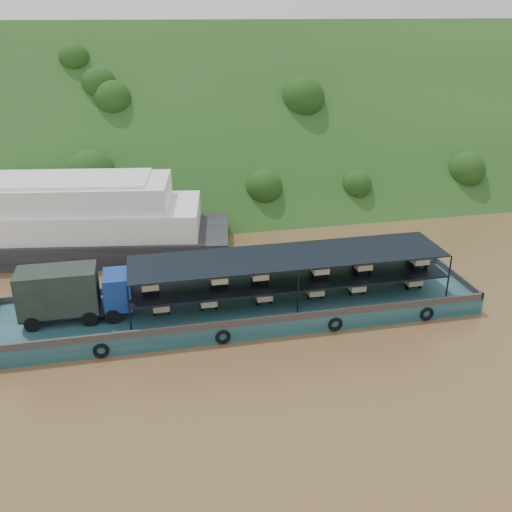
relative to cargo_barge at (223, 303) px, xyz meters
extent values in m
plane|color=brown|center=(5.20, 0.49, -1.25)|extent=(160.00, 160.00, 0.00)
cube|color=#173B15|center=(5.20, 36.49, -1.25)|extent=(140.00, 39.60, 39.60)
cube|color=#133743|center=(1.40, 0.02, -0.65)|extent=(35.00, 7.00, 1.20)
cube|color=#592D19|center=(1.40, 3.42, 0.20)|extent=(35.00, 0.20, 0.50)
cube|color=#592D19|center=(1.40, -3.38, 0.20)|extent=(35.00, 0.20, 0.50)
cube|color=#592D19|center=(18.80, 0.02, 0.20)|extent=(0.20, 7.00, 0.50)
torus|color=black|center=(-8.60, -3.53, -0.70)|extent=(1.06, 0.26, 1.06)
torus|color=black|center=(-0.60, -3.53, -0.70)|extent=(1.06, 0.26, 1.06)
torus|color=black|center=(7.40, -3.53, -0.70)|extent=(1.06, 0.26, 1.06)
torus|color=black|center=(14.40, -3.53, -0.70)|extent=(1.06, 0.26, 1.06)
cylinder|color=black|center=(-12.97, -1.13, 0.49)|extent=(1.09, 0.39, 1.08)
cylinder|color=black|center=(-12.94, 1.15, 0.49)|extent=(1.09, 0.39, 1.08)
cylinder|color=black|center=(-9.28, -1.17, 0.49)|extent=(1.09, 0.39, 1.08)
cylinder|color=black|center=(-9.26, 1.10, 0.49)|extent=(1.09, 0.39, 1.08)
cylinder|color=black|center=(-7.77, -1.19, 0.49)|extent=(1.09, 0.39, 1.08)
cylinder|color=black|center=(-7.74, 1.09, 0.49)|extent=(1.09, 0.39, 1.08)
cube|color=black|center=(-10.14, -0.02, 0.65)|extent=(7.40, 2.48, 0.22)
cube|color=navy|center=(-7.32, -0.06, 1.90)|extent=(1.88, 2.63, 2.39)
cube|color=black|center=(-6.40, -0.07, 2.33)|extent=(0.09, 2.17, 0.98)
cube|color=black|center=(-11.22, -0.01, 2.22)|extent=(5.24, 2.67, 3.04)
cube|color=black|center=(4.90, 0.02, 1.61)|extent=(23.00, 5.00, 0.12)
cube|color=black|center=(4.90, 0.02, 3.25)|extent=(23.00, 5.00, 0.08)
cylinder|color=black|center=(-6.60, -2.48, 1.60)|extent=(0.12, 0.12, 3.30)
cylinder|color=black|center=(-6.60, 2.52, 1.60)|extent=(0.12, 0.12, 3.30)
cylinder|color=black|center=(4.90, -2.48, 1.60)|extent=(0.12, 0.12, 3.30)
cylinder|color=black|center=(4.90, 2.52, 1.60)|extent=(0.12, 0.12, 3.30)
cylinder|color=black|center=(16.40, -2.48, 1.60)|extent=(0.12, 0.12, 3.30)
cylinder|color=black|center=(16.40, 2.52, 1.60)|extent=(0.12, 0.12, 3.30)
cylinder|color=black|center=(-4.49, 1.07, 0.21)|extent=(0.12, 0.52, 0.52)
cylinder|color=black|center=(-4.99, -0.73, 0.21)|extent=(0.14, 0.52, 0.52)
cylinder|color=black|center=(-3.99, -0.73, 0.21)|extent=(0.14, 0.52, 0.52)
cube|color=#C5AF8B|center=(-4.49, -0.38, 0.55)|extent=(1.15, 1.50, 0.44)
cube|color=red|center=(-4.49, 0.77, 0.73)|extent=(0.55, 0.80, 0.80)
cube|color=red|center=(-4.49, 0.57, 1.23)|extent=(0.50, 0.10, 0.10)
cylinder|color=black|center=(-1.14, 1.07, 0.21)|extent=(0.12, 0.52, 0.52)
cylinder|color=black|center=(-1.64, -0.73, 0.21)|extent=(0.14, 0.52, 0.52)
cylinder|color=black|center=(-0.64, -0.73, 0.21)|extent=(0.14, 0.52, 0.52)
cube|color=beige|center=(-1.14, -0.38, 0.55)|extent=(1.15, 1.50, 0.44)
cube|color=#B9240C|center=(-1.14, 0.77, 0.73)|extent=(0.55, 0.80, 0.80)
cube|color=#B9240C|center=(-1.14, 0.57, 1.23)|extent=(0.50, 0.10, 0.10)
cylinder|color=black|center=(2.89, 1.07, 0.21)|extent=(0.12, 0.52, 0.52)
cylinder|color=black|center=(2.39, -0.73, 0.21)|extent=(0.14, 0.52, 0.52)
cylinder|color=black|center=(3.39, -0.73, 0.21)|extent=(0.14, 0.52, 0.52)
cube|color=beige|center=(2.89, -0.38, 0.55)|extent=(1.15, 1.50, 0.44)
cube|color=#B6110C|center=(2.89, 0.77, 0.73)|extent=(0.55, 0.80, 0.80)
cube|color=#B6110C|center=(2.89, 0.57, 1.23)|extent=(0.50, 0.10, 0.10)
cylinder|color=black|center=(6.78, 1.07, 0.21)|extent=(0.12, 0.52, 0.52)
cylinder|color=black|center=(6.28, -0.73, 0.21)|extent=(0.14, 0.52, 0.52)
cylinder|color=black|center=(7.28, -0.73, 0.21)|extent=(0.14, 0.52, 0.52)
cube|color=beige|center=(6.78, -0.38, 0.55)|extent=(1.15, 1.50, 0.44)
cube|color=#B1130B|center=(6.78, 0.77, 0.73)|extent=(0.55, 0.80, 0.80)
cube|color=#B1130B|center=(6.78, 0.57, 1.23)|extent=(0.50, 0.10, 0.10)
cylinder|color=black|center=(10.04, 1.07, 0.21)|extent=(0.12, 0.52, 0.52)
cylinder|color=black|center=(9.54, -0.73, 0.21)|extent=(0.14, 0.52, 0.52)
cylinder|color=black|center=(10.54, -0.73, 0.21)|extent=(0.14, 0.52, 0.52)
cube|color=beige|center=(10.04, -0.38, 0.55)|extent=(1.15, 1.50, 0.44)
cube|color=red|center=(10.04, 0.77, 0.73)|extent=(0.55, 0.80, 0.80)
cube|color=red|center=(10.04, 0.57, 1.23)|extent=(0.50, 0.10, 0.10)
cylinder|color=black|center=(14.62, 1.07, 0.21)|extent=(0.12, 0.52, 0.52)
cylinder|color=black|center=(14.12, -0.73, 0.21)|extent=(0.14, 0.52, 0.52)
cylinder|color=black|center=(15.12, -0.73, 0.21)|extent=(0.14, 0.52, 0.52)
cube|color=#C7B48D|center=(14.62, -0.38, 0.55)|extent=(1.15, 1.50, 0.44)
cube|color=red|center=(14.62, 0.77, 0.73)|extent=(0.55, 0.80, 0.80)
cube|color=red|center=(14.62, 0.57, 1.23)|extent=(0.50, 0.10, 0.10)
cylinder|color=black|center=(-5.12, 1.07, 1.93)|extent=(0.12, 0.52, 0.52)
cylinder|color=black|center=(-5.62, -0.73, 1.93)|extent=(0.14, 0.52, 0.52)
cylinder|color=black|center=(-4.62, -0.73, 1.93)|extent=(0.14, 0.52, 0.52)
cube|color=#C3B38A|center=(-5.12, -0.38, 2.27)|extent=(1.15, 1.50, 0.44)
cube|color=#B3280B|center=(-5.12, 0.77, 2.45)|extent=(0.55, 0.80, 0.80)
cube|color=#B3280B|center=(-5.12, 0.57, 2.95)|extent=(0.50, 0.10, 0.10)
cylinder|color=black|center=(-0.35, 1.07, 1.93)|extent=(0.12, 0.52, 0.52)
cylinder|color=black|center=(-0.85, -0.73, 1.93)|extent=(0.14, 0.52, 0.52)
cylinder|color=black|center=(0.15, -0.73, 1.93)|extent=(0.14, 0.52, 0.52)
cube|color=beige|center=(-0.35, -0.38, 2.27)|extent=(1.15, 1.50, 0.44)
cube|color=#C7BD8D|center=(-0.35, 0.77, 2.45)|extent=(0.55, 0.80, 0.80)
cube|color=#C7BD8D|center=(-0.35, 0.57, 2.95)|extent=(0.50, 0.10, 0.10)
cylinder|color=black|center=(2.58, 1.07, 1.93)|extent=(0.12, 0.52, 0.52)
cylinder|color=black|center=(2.08, -0.73, 1.93)|extent=(0.14, 0.52, 0.52)
cylinder|color=black|center=(3.08, -0.73, 1.93)|extent=(0.14, 0.52, 0.52)
cube|color=beige|center=(2.58, -0.38, 2.27)|extent=(1.15, 1.50, 0.44)
cube|color=red|center=(2.58, 0.77, 2.45)|extent=(0.55, 0.80, 0.80)
cube|color=red|center=(2.58, 0.57, 2.95)|extent=(0.50, 0.10, 0.10)
cylinder|color=black|center=(7.07, 1.07, 1.93)|extent=(0.12, 0.52, 0.52)
cylinder|color=black|center=(6.57, -0.73, 1.93)|extent=(0.14, 0.52, 0.52)
cylinder|color=black|center=(7.57, -0.73, 1.93)|extent=(0.14, 0.52, 0.52)
cube|color=beige|center=(7.07, -0.38, 2.27)|extent=(1.15, 1.50, 0.44)
cube|color=beige|center=(7.07, 0.77, 2.45)|extent=(0.55, 0.80, 0.80)
cube|color=beige|center=(7.07, 0.57, 2.95)|extent=(0.50, 0.10, 0.10)
cylinder|color=black|center=(10.40, 1.07, 1.93)|extent=(0.12, 0.52, 0.52)
cylinder|color=black|center=(9.90, -0.73, 1.93)|extent=(0.14, 0.52, 0.52)
cylinder|color=black|center=(10.90, -0.73, 1.93)|extent=(0.14, 0.52, 0.52)
cube|color=#C2BA89|center=(10.40, -0.38, 2.27)|extent=(1.15, 1.50, 0.44)
cube|color=#AE0B1F|center=(10.40, 0.77, 2.45)|extent=(0.55, 0.80, 0.80)
cube|color=#AE0B1F|center=(10.40, 0.57, 2.95)|extent=(0.50, 0.10, 0.10)
cylinder|color=black|center=(14.94, 1.07, 1.93)|extent=(0.12, 0.52, 0.52)
cylinder|color=black|center=(14.44, -0.73, 1.93)|extent=(0.14, 0.52, 0.52)
cylinder|color=black|center=(15.44, -0.73, 1.93)|extent=(0.14, 0.52, 0.52)
cube|color=beige|center=(14.94, -0.38, 2.27)|extent=(1.15, 1.50, 0.44)
cube|color=beige|center=(14.94, 0.77, 2.45)|extent=(0.55, 0.80, 0.80)
cube|color=beige|center=(14.94, 0.57, 2.95)|extent=(0.50, 0.10, 0.10)
cube|color=black|center=(-14.86, 15.80, -0.19)|extent=(36.21, 14.26, 2.12)
cube|color=white|center=(-14.86, 15.80, 2.10)|extent=(30.85, 12.56, 2.47)
cube|color=white|center=(-14.86, 15.80, 4.48)|extent=(25.49, 10.86, 2.29)
cube|color=white|center=(-14.86, 15.80, 5.76)|extent=(21.87, 9.43, 0.26)
camera|label=1|loc=(-5.43, -36.36, 19.62)|focal=40.00mm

